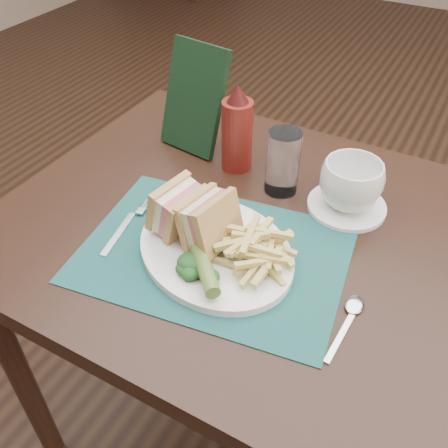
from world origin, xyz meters
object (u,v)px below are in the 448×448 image
object	(u,v)px
saucer	(346,206)
check_presenter	(194,98)
coffee_cup	(351,185)
placemat	(214,253)
table_main	(240,342)
sandwich_half_b	(200,216)
drinking_glass	(283,162)
ketchup_bottle	(237,128)
plate	(216,250)
sandwich_half_a	(168,203)

from	to	relation	value
saucer	check_presenter	xyz separation A→B (m)	(-0.37, 0.06, 0.11)
coffee_cup	placemat	bearing A→B (deg)	-124.72
table_main	sandwich_half_b	size ratio (longest dim) A/B	9.27
drinking_glass	check_presenter	world-z (taller)	check_presenter
ketchup_bottle	check_presenter	xyz separation A→B (m)	(-0.12, 0.04, 0.02)
plate	ketchup_bottle	xyz separation A→B (m)	(-0.09, 0.26, 0.08)
drinking_glass	sandwich_half_a	bearing A→B (deg)	-120.19
plate	saucer	size ratio (longest dim) A/B	2.00
table_main	ketchup_bottle	size ratio (longest dim) A/B	4.84
ketchup_bottle	drinking_glass	bearing A→B (deg)	-14.64
drinking_glass	plate	bearing A→B (deg)	-95.37
coffee_cup	sandwich_half_a	bearing A→B (deg)	-139.89
sandwich_half_b	sandwich_half_a	bearing A→B (deg)	-173.77
placemat	plate	size ratio (longest dim) A/B	1.50
table_main	coffee_cup	bearing A→B (deg)	39.77
table_main	coffee_cup	distance (m)	0.48
table_main	check_presenter	world-z (taller)	check_presenter
sandwich_half_b	saucer	size ratio (longest dim) A/B	0.65
placemat	sandwich_half_b	distance (m)	0.07
placemat	plate	xyz separation A→B (m)	(0.00, -0.00, 0.01)
plate	sandwich_half_b	world-z (taller)	sandwich_half_b
sandwich_half_a	sandwich_half_b	size ratio (longest dim) A/B	0.96
sandwich_half_b	drinking_glass	xyz separation A→B (m)	(0.06, 0.22, -0.00)
plate	check_presenter	bearing A→B (deg)	150.69
plate	ketchup_bottle	distance (m)	0.29
placemat	check_presenter	distance (m)	0.38
plate	ketchup_bottle	size ratio (longest dim) A/B	1.61
saucer	ketchup_bottle	distance (m)	0.27
plate	coffee_cup	world-z (taller)	coffee_cup
sandwich_half_a	saucer	bearing A→B (deg)	49.11
table_main	saucer	xyz separation A→B (m)	(0.15, 0.13, 0.38)
coffee_cup	check_presenter	distance (m)	0.38
sandwich_half_b	table_main	bearing A→B (deg)	79.32
table_main	sandwich_half_a	bearing A→B (deg)	-139.41
drinking_glass	check_presenter	xyz separation A→B (m)	(-0.24, 0.07, 0.05)
drinking_glass	table_main	bearing A→B (deg)	-98.61
sandwich_half_a	coffee_cup	distance (m)	0.34
placemat	sandwich_half_b	size ratio (longest dim) A/B	4.64
check_presenter	saucer	bearing A→B (deg)	-0.88
sandwich_half_b	drinking_glass	world-z (taller)	drinking_glass
sandwich_half_a	check_presenter	world-z (taller)	check_presenter
sandwich_half_a	check_presenter	bearing A→B (deg)	121.45
sandwich_half_b	ketchup_bottle	xyz separation A→B (m)	(-0.06, 0.25, 0.03)
placemat	ketchup_bottle	distance (m)	0.29
placemat	drinking_glass	size ratio (longest dim) A/B	3.46
sandwich_half_a	saucer	xyz separation A→B (m)	(0.26, 0.22, -0.06)
plate	sandwich_half_b	xyz separation A→B (m)	(-0.03, 0.01, 0.06)
placemat	sandwich_half_a	world-z (taller)	sandwich_half_a
sandwich_half_b	check_presenter	distance (m)	0.34
coffee_cup	table_main	bearing A→B (deg)	-140.23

